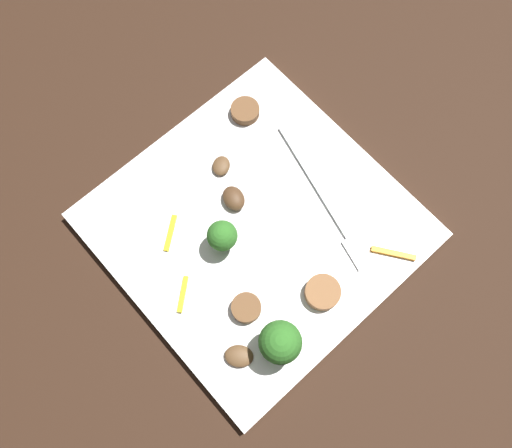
{
  "coord_description": "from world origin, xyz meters",
  "views": [
    {
      "loc": [
        0.13,
        -0.12,
        0.54
      ],
      "look_at": [
        0.0,
        0.0,
        0.01
      ],
      "focal_mm": 37.38,
      "sensor_mm": 36.0,
      "label": 1
    }
  ],
  "objects": [
    {
      "name": "pepper_strip_2",
      "position": [
        0.12,
        0.08,
        0.02
      ],
      "size": [
        0.04,
        0.03,
        0.0
      ],
      "primitive_type": "cube",
      "rotation": [
        0.0,
        0.0,
        3.76
      ],
      "color": "orange",
      "rests_on": "plate"
    },
    {
      "name": "mushroom_0",
      "position": [
        -0.07,
        0.02,
        0.02
      ],
      "size": [
        0.03,
        0.03,
        0.01
      ],
      "primitive_type": "ellipsoid",
      "rotation": [
        0.0,
        0.0,
        5.36
      ],
      "color": "brown",
      "rests_on": "plate"
    },
    {
      "name": "broccoli_floret_0",
      "position": [
        0.11,
        -0.07,
        0.05
      ],
      "size": [
        0.04,
        0.04,
        0.05
      ],
      "color": "#347525",
      "rests_on": "plate"
    },
    {
      "name": "pepper_strip_1",
      "position": [
        0.01,
        -0.1,
        0.02
      ],
      "size": [
        0.03,
        0.03,
        0.0
      ],
      "primitive_type": "cube",
      "rotation": [
        0.0,
        0.0,
        2.27
      ],
      "color": "yellow",
      "rests_on": "plate"
    },
    {
      "name": "sausage_slice_0",
      "position": [
        0.1,
        0.0,
        0.02
      ],
      "size": [
        0.05,
        0.05,
        0.01
      ],
      "primitive_type": "cylinder",
      "rotation": [
        0.0,
        0.0,
        2.14
      ],
      "color": "brown",
      "rests_on": "plate"
    },
    {
      "name": "pepper_strip_0",
      "position": [
        -0.05,
        -0.07,
        0.02
      ],
      "size": [
        0.03,
        0.03,
        0.0
      ],
      "primitive_type": "cube",
      "rotation": [
        0.0,
        0.0,
        5.37
      ],
      "color": "yellow",
      "rests_on": "plate"
    },
    {
      "name": "mushroom_1",
      "position": [
        0.09,
        -0.1,
        0.02
      ],
      "size": [
        0.03,
        0.03,
        0.01
      ],
      "primitive_type": "ellipsoid",
      "rotation": [
        0.0,
        0.0,
        3.87
      ],
      "color": "brown",
      "rests_on": "plate"
    },
    {
      "name": "sausage_slice_1",
      "position": [
        0.06,
        -0.07,
        0.02
      ],
      "size": [
        0.04,
        0.04,
        0.01
      ],
      "primitive_type": "cylinder",
      "rotation": [
        0.0,
        0.0,
        1.03
      ],
      "color": "brown",
      "rests_on": "plate"
    },
    {
      "name": "plate",
      "position": [
        0.0,
        0.0,
        0.01
      ],
      "size": [
        0.29,
        0.29,
        0.01
      ],
      "primitive_type": "cube",
      "color": "white",
      "rests_on": "ground_plane"
    },
    {
      "name": "ground_plane",
      "position": [
        0.0,
        0.0,
        0.0
      ],
      "size": [
        1.4,
        1.4,
        0.0
      ],
      "primitive_type": "plane",
      "color": "black"
    },
    {
      "name": "broccoli_floret_1",
      "position": [
        -0.01,
        -0.04,
        0.04
      ],
      "size": [
        0.03,
        0.03,
        0.04
      ],
      "color": "#347525",
      "rests_on": "plate"
    },
    {
      "name": "sausage_slice_2",
      "position": [
        -0.11,
        0.08,
        0.02
      ],
      "size": [
        0.04,
        0.04,
        0.01
      ],
      "primitive_type": "cylinder",
      "rotation": [
        0.0,
        0.0,
        1.87
      ],
      "color": "brown",
      "rests_on": "plate"
    },
    {
      "name": "fork",
      "position": [
        0.04,
        0.07,
        0.02
      ],
      "size": [
        0.18,
        0.05,
        0.0
      ],
      "rotation": [
        0.0,
        0.0,
        -0.24
      ],
      "color": "silver",
      "rests_on": "plate"
    },
    {
      "name": "mushroom_2",
      "position": [
        -0.04,
        -0.0,
        0.02
      ],
      "size": [
        0.03,
        0.03,
        0.01
      ],
      "primitive_type": "ellipsoid",
      "rotation": [
        0.0,
        0.0,
        2.9
      ],
      "color": "#4C331E",
      "rests_on": "plate"
    }
  ]
}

